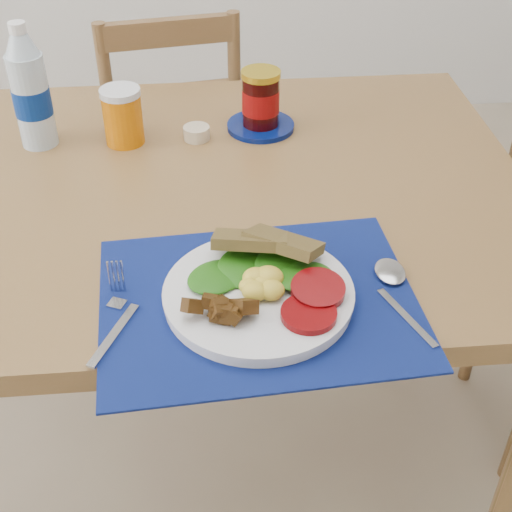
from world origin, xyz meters
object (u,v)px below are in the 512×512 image
at_px(chair_far, 170,120).
at_px(juice_glass, 123,118).
at_px(water_bottle, 31,93).
at_px(breakfast_plate, 255,292).
at_px(jam_on_saucer, 261,104).

relative_size(chair_far, juice_glass, 9.71).
distance_m(water_bottle, juice_glass, 0.18).
height_order(breakfast_plate, water_bottle, water_bottle).
xyz_separation_m(water_bottle, juice_glass, (0.17, -0.01, -0.05)).
bearing_deg(chair_far, water_bottle, 56.10).
distance_m(water_bottle, jam_on_saucer, 0.45).
bearing_deg(juice_glass, breakfast_plate, -67.16).
xyz_separation_m(breakfast_plate, water_bottle, (-0.38, 0.52, 0.08)).
xyz_separation_m(chair_far, water_bottle, (-0.24, -0.51, 0.32)).
bearing_deg(juice_glass, jam_on_saucer, 7.04).
distance_m(breakfast_plate, juice_glass, 0.56).
xyz_separation_m(chair_far, breakfast_plate, (0.15, -1.03, 0.24)).
distance_m(chair_far, water_bottle, 0.65).
height_order(water_bottle, jam_on_saucer, water_bottle).
height_order(chair_far, breakfast_plate, chair_far).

